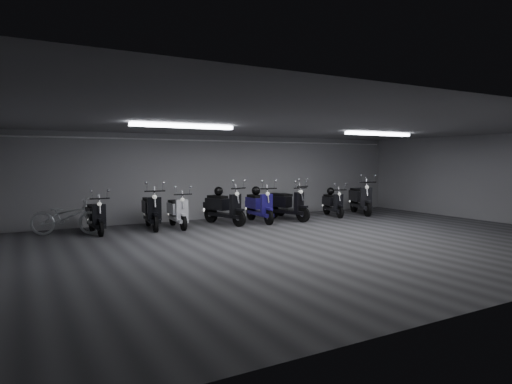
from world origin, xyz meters
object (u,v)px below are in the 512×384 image
scooter_5 (287,199)px  scooter_9 (361,194)px  scooter_1 (151,205)px  scooter_3 (224,202)px  scooter_4 (260,201)px  bicycle (67,213)px  scooter_2 (178,206)px  helmet_1 (256,191)px  scooter_6 (290,199)px  helmet_2 (331,191)px  helmet_0 (219,191)px  scooter_8 (333,199)px  scooter_0 (96,211)px

scooter_5 → scooter_9: bearing=-19.4°
scooter_1 → scooter_3: scooter_3 is taller
scooter_4 → bicycle: size_ratio=1.02×
scooter_2 → helmet_1: 2.68m
scooter_6 → scooter_3: bearing=-175.4°
scooter_9 → bicycle: bearing=-161.1°
helmet_1 → helmet_2: size_ratio=1.07×
scooter_9 → helmet_0: size_ratio=7.23×
scooter_5 → helmet_0: size_ratio=6.80×
scooter_3 → scooter_6: size_ratio=1.08×
scooter_8 → helmet_1: 3.01m
scooter_1 → helmet_2: scooter_1 is taller
scooter_2 → helmet_2: scooter_2 is taller
scooter_3 → scooter_8: (4.16, -0.09, -0.11)m
scooter_5 → helmet_1: 1.07m
scooter_5 → helmet_1: bearing=141.6°
scooter_2 → helmet_0: bearing=10.9°
scooter_8 → scooter_9: 1.25m
scooter_6 → helmet_2: size_ratio=6.66×
scooter_8 → bicycle: (-8.58, 0.43, -0.01)m
scooter_0 → helmet_0: (3.64, 0.09, 0.40)m
scooter_2 → scooter_1: bearing=167.2°
scooter_1 → helmet_1: bearing=4.1°
scooter_0 → scooter_2: bearing=-5.7°
helmet_0 → scooter_3: bearing=-71.9°
scooter_3 → scooter_2: bearing=160.0°
scooter_4 → helmet_1: (0.01, 0.26, 0.31)m
scooter_5 → helmet_2: scooter_5 is taller
scooter_0 → bicycle: scooter_0 is taller
scooter_9 → bicycle: (-9.82, 0.46, -0.16)m
scooter_1 → helmet_0: size_ratio=6.75×
scooter_3 → scooter_4: (1.17, -0.12, -0.02)m
scooter_3 → scooter_9: scooter_9 is taller
scooter_5 → scooter_9: size_ratio=0.94×
bicycle → scooter_9: bearing=-71.0°
scooter_3 → scooter_8: size_ratio=1.18×
scooter_5 → scooter_9: (3.24, 0.06, 0.04)m
scooter_3 → helmet_1: 1.22m
scooter_5 → scooter_2: bearing=155.8°
scooter_0 → helmet_0: scooter_0 is taller
scooter_1 → helmet_2: 6.40m
scooter_5 → scooter_8: bearing=-17.8°
scooter_3 → scooter_5: bearing=-22.9°
scooter_0 → helmet_1: size_ratio=5.80×
scooter_0 → scooter_9: 9.12m
scooter_2 → scooter_9: scooter_9 is taller
scooter_6 → helmet_1: size_ratio=6.20×
scooter_0 → scooter_6: (6.34, 0.16, 0.04)m
scooter_5 → scooter_9: 3.24m
bicycle → helmet_0: bicycle is taller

